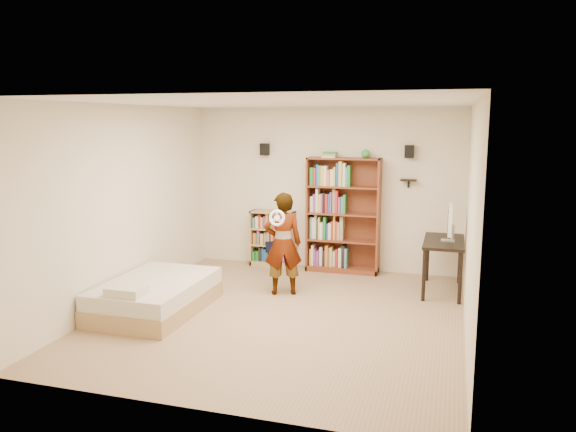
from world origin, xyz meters
name	(u,v)px	position (x,y,z in m)	size (l,w,h in m)	color
ground	(283,315)	(0.00, 0.00, 0.00)	(4.50, 5.00, 0.01)	tan
room_shell	(282,180)	(0.00, 0.00, 1.76)	(4.52, 5.02, 2.71)	silver
crown_molding	(282,105)	(0.00, 0.00, 2.67)	(4.50, 5.00, 0.06)	silver
speaker_left	(265,149)	(-1.05, 2.40, 2.00)	(0.14, 0.12, 0.20)	black
speaker_right	(409,152)	(1.35, 2.40, 2.00)	(0.14, 0.12, 0.20)	black
wall_shelf	(408,180)	(1.35, 2.41, 1.55)	(0.25, 0.16, 0.03)	black
tall_bookshelf	(343,215)	(0.33, 2.33, 0.94)	(1.19, 0.35, 1.89)	brown
low_bookshelf	(273,239)	(-0.90, 2.36, 0.48)	(0.76, 0.29, 0.95)	tan
computer_desk	(443,266)	(1.95, 1.64, 0.39)	(0.56, 1.13, 0.77)	black
imac	(449,223)	(2.00, 1.59, 1.04)	(0.11, 0.53, 0.53)	white
daybed	(156,292)	(-1.65, -0.32, 0.26)	(1.16, 1.78, 0.52)	beige
person	(283,244)	(-0.26, 0.88, 0.74)	(0.54, 0.36, 1.49)	black
wii_wheel	(277,218)	(-0.26, 0.60, 1.16)	(0.23, 0.23, 0.04)	white
navy_bag	(277,252)	(-0.81, 2.33, 0.24)	(0.36, 0.23, 0.49)	black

